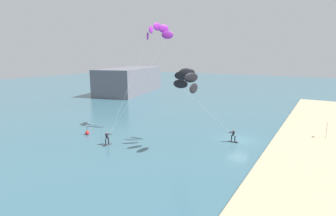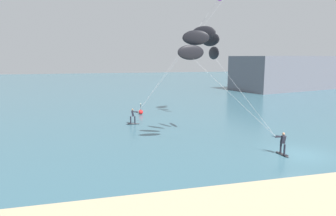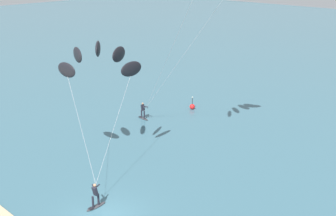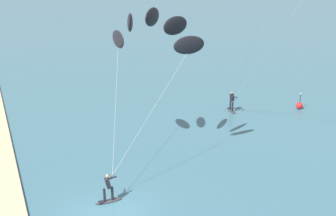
{
  "view_description": "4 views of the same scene",
  "coord_description": "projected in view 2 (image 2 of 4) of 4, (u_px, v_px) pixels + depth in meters",
  "views": [
    {
      "loc": [
        -33.51,
        -9.35,
        10.97
      ],
      "look_at": [
        -4.16,
        8.41,
        4.12
      ],
      "focal_mm": 28.33,
      "sensor_mm": 36.0,
      "label": 1
    },
    {
      "loc": [
        -14.85,
        -18.58,
        7.12
      ],
      "look_at": [
        -7.78,
        9.06,
        2.34
      ],
      "focal_mm": 32.78,
      "sensor_mm": 36.0,
      "label": 2
    },
    {
      "loc": [
        18.17,
        -13.82,
        15.14
      ],
      "look_at": [
        -3.02,
        8.94,
        4.1
      ],
      "focal_mm": 45.59,
      "sensor_mm": 36.0,
      "label": 3
    },
    {
      "loc": [
        19.11,
        -4.81,
        13.38
      ],
      "look_at": [
        -4.06,
        4.97,
        3.79
      ],
      "focal_mm": 47.88,
      "sensor_mm": 36.0,
      "label": 4
    }
  ],
  "objects": [
    {
      "name": "distant_headland",
      "position": [
        296.0,
        73.0,
        71.97
      ],
      "size": [
        37.2,
        21.19,
        7.28
      ],
      "color": "slate",
      "rests_on": "ground"
    },
    {
      "name": "kitesurfer_nearshore",
      "position": [
        206.0,
        47.0,
        24.23
      ],
      "size": [
        7.47,
        7.89,
        9.51
      ],
      "color": "#333338",
      "rests_on": "ground"
    },
    {
      "name": "marker_buoy",
      "position": [
        141.0,
        112.0,
        38.39
      ],
      "size": [
        0.56,
        0.56,
        1.38
      ],
      "color": "red",
      "rests_on": "ground"
    },
    {
      "name": "ground_plane",
      "position": [
        301.0,
        155.0,
        22.55
      ],
      "size": [
        240.0,
        240.0,
        0.0
      ],
      "primitive_type": "plane",
      "color": "#386070"
    }
  ]
}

